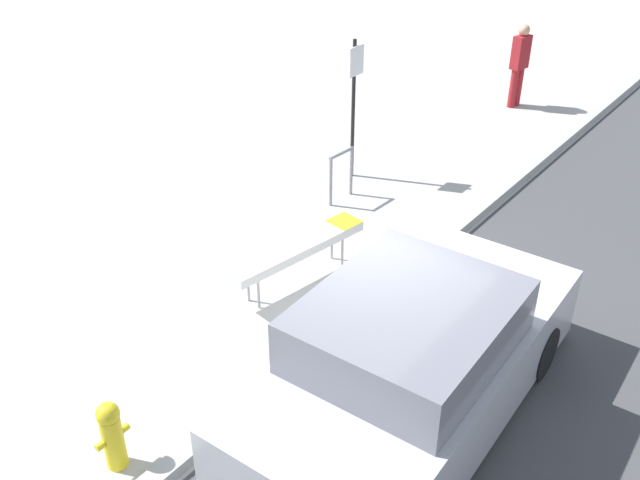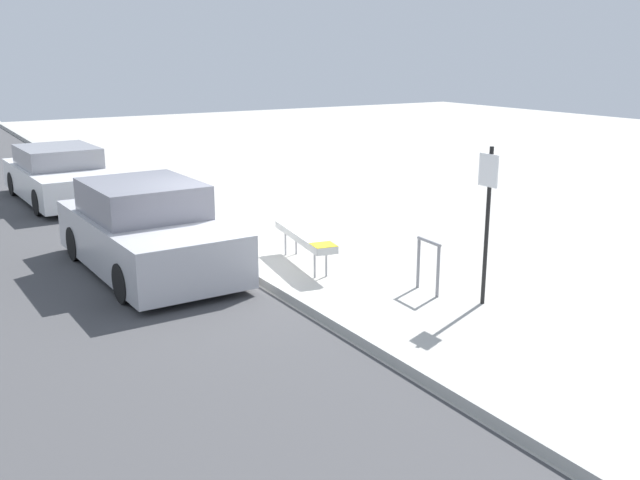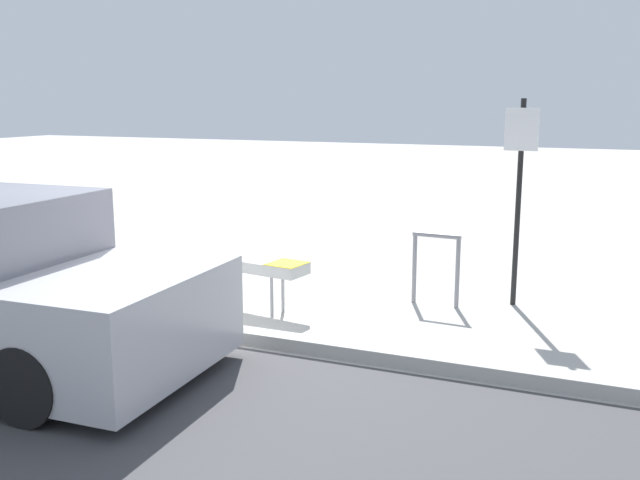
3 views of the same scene
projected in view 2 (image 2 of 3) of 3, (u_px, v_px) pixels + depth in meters
name	position (u px, v px, depth m)	size (l,w,h in m)	color
ground_plane	(246.00, 272.00, 11.90)	(60.00, 60.00, 0.00)	#ADAAA3
curb	(246.00, 268.00, 11.88)	(60.00, 0.20, 0.13)	#A8A8A3
bench	(305.00, 237.00, 12.15)	(2.09, 0.70, 0.59)	#99999E
bike_rack	(428.00, 261.00, 10.80)	(0.55, 0.08, 0.83)	gray
sign_post	(487.00, 211.00, 10.08)	(0.36, 0.08, 2.30)	black
fire_hydrant	(199.00, 210.00, 14.69)	(0.36, 0.22, 0.77)	gold
parked_car_near	(147.00, 231.00, 11.86)	(4.30, 2.03, 1.49)	black
parked_car_far	(61.00, 176.00, 17.44)	(4.52, 2.05, 1.32)	black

